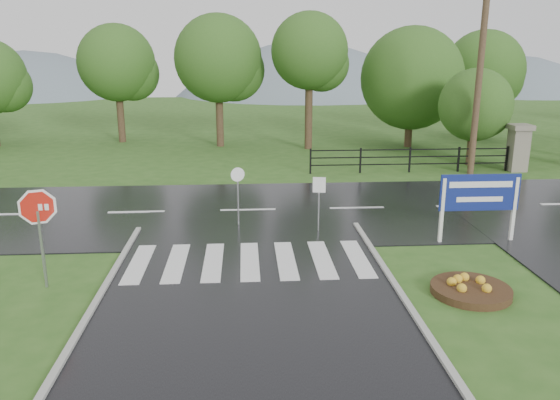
{
  "coord_description": "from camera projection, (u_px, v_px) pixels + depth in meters",
  "views": [
    {
      "loc": [
        -0.09,
        -9.01,
        5.65
      ],
      "look_at": [
        0.9,
        6.0,
        1.5
      ],
      "focal_mm": 35.0,
      "sensor_mm": 36.0,
      "label": 1
    }
  ],
  "objects": [
    {
      "name": "flower_bed",
      "position": [
        471.0,
        288.0,
        13.04
      ],
      "size": [
        1.89,
        1.89,
        0.38
      ],
      "color": "#332111",
      "rests_on": "ground"
    },
    {
      "name": "crosswalk",
      "position": [
        250.0,
        261.0,
        14.97
      ],
      "size": [
        6.5,
        2.8,
        0.02
      ],
      "color": "silver",
      "rests_on": "ground"
    },
    {
      "name": "stop_sign",
      "position": [
        38.0,
        216.0,
        12.97
      ],
      "size": [
        1.11,
        0.41,
        2.64
      ],
      "color": "#939399",
      "rests_on": "ground"
    },
    {
      "name": "reg_sign_small",
      "position": [
        319.0,
        193.0,
        17.16
      ],
      "size": [
        0.4,
        0.09,
        1.81
      ],
      "color": "#939399",
      "rests_on": "ground"
    },
    {
      "name": "reg_sign_round",
      "position": [
        238.0,
        189.0,
        17.74
      ],
      "size": [
        0.45,
        0.17,
        2.0
      ],
      "color": "#939399",
      "rests_on": "ground"
    },
    {
      "name": "main_road",
      "position": [
        248.0,
        211.0,
        19.8
      ],
      "size": [
        90.0,
        8.0,
        0.04
      ],
      "primitive_type": "cube",
      "color": "black",
      "rests_on": "ground"
    },
    {
      "name": "entrance_tree_left",
      "position": [
        475.0,
        105.0,
        26.93
      ],
      "size": [
        3.58,
        3.58,
        4.82
      ],
      "color": "#3D2B1C",
      "rests_on": "ground"
    },
    {
      "name": "fence_west",
      "position": [
        410.0,
        157.0,
        25.87
      ],
      "size": [
        9.58,
        0.08,
        1.2
      ],
      "color": "black",
      "rests_on": "ground"
    },
    {
      "name": "ground",
      "position": [
        253.0,
        363.0,
        10.18
      ],
      "size": [
        120.0,
        120.0,
        0.0
      ],
      "primitive_type": "plane",
      "color": "#30591D",
      "rests_on": "ground"
    },
    {
      "name": "treeline",
      "position": [
        262.0,
        146.0,
        33.33
      ],
      "size": [
        83.2,
        5.2,
        10.0
      ],
      "color": "#295319",
      "rests_on": "ground"
    },
    {
      "name": "utility_pole_east",
      "position": [
        479.0,
        76.0,
        24.56
      ],
      "size": [
        1.52,
        0.63,
        8.9
      ],
      "color": "#473523",
      "rests_on": "ground"
    },
    {
      "name": "estate_billboard",
      "position": [
        479.0,
        196.0,
        16.22
      ],
      "size": [
        2.42,
        0.1,
        2.11
      ],
      "color": "silver",
      "rests_on": "ground"
    },
    {
      "name": "pillar_west",
      "position": [
        518.0,
        147.0,
        26.08
      ],
      "size": [
        1.0,
        1.0,
        2.24
      ],
      "color": "gray",
      "rests_on": "ground"
    },
    {
      "name": "hills",
      "position": [
        271.0,
        205.0,
        77.06
      ],
      "size": [
        102.0,
        48.0,
        48.0
      ],
      "color": "slate",
      "rests_on": "ground"
    }
  ]
}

